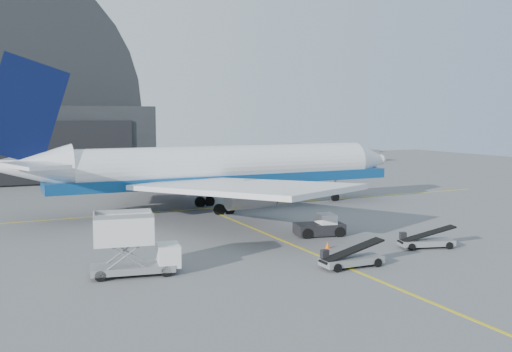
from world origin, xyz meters
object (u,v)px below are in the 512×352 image
belt_loader_b (426,241)px  belt_loader_a (351,259)px  catering_truck (132,245)px  airliner (213,169)px  pushback_tug (321,227)px

belt_loader_b → belt_loader_a: bearing=-149.3°
catering_truck → belt_loader_a: catering_truck is taller
catering_truck → belt_loader_b: size_ratio=1.29×
airliner → catering_truck: size_ratio=7.81×
airliner → pushback_tug: airliner is taller
belt_loader_a → belt_loader_b: 9.00m
catering_truck → pushback_tug: bearing=27.0°
airliner → belt_loader_a: size_ratio=9.78×
belt_loader_a → catering_truck: bearing=163.3°
pushback_tug → airliner: bearing=113.8°
airliner → catering_truck: bearing=-122.9°
airliner → pushback_tug: bearing=-77.8°
belt_loader_a → belt_loader_b: belt_loader_a is taller
airliner → belt_loader_a: (-0.17, -26.63, -4.06)m
catering_truck → pushback_tug: (17.91, 5.52, -1.28)m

